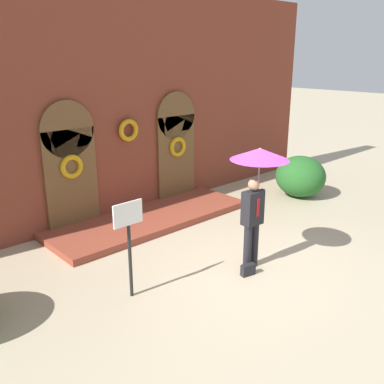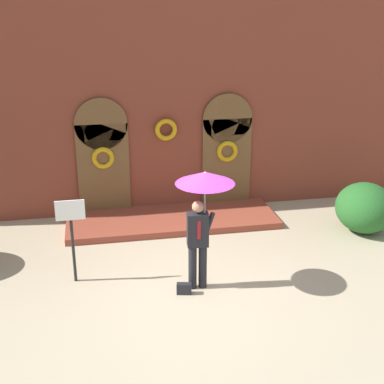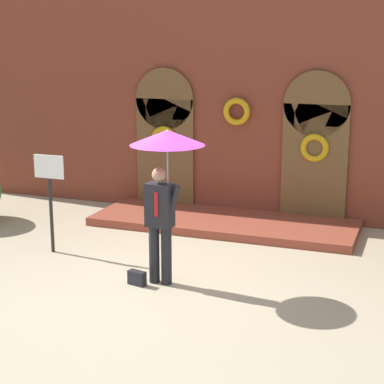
{
  "view_description": "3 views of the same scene",
  "coord_description": "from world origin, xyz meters",
  "px_view_note": "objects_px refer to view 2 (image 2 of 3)",
  "views": [
    {
      "loc": [
        -6.0,
        -4.96,
        4.01
      ],
      "look_at": [
        -0.04,
        1.48,
        1.16
      ],
      "focal_mm": 40.0,
      "sensor_mm": 36.0,
      "label": 1
    },
    {
      "loc": [
        -1.84,
        -9.14,
        5.36
      ],
      "look_at": [
        0.16,
        1.22,
        1.47
      ],
      "focal_mm": 50.0,
      "sensor_mm": 36.0,
      "label": 2
    },
    {
      "loc": [
        3.63,
        -8.64,
        3.65
      ],
      "look_at": [
        -0.02,
        1.29,
        1.1
      ],
      "focal_mm": 60.0,
      "sensor_mm": 36.0,
      "label": 3
    }
  ],
  "objects_px": {
    "person_with_umbrella": "(203,195)",
    "sign_post": "(71,227)",
    "shrub_right": "(365,208)",
    "handbag": "(184,289)"
  },
  "relations": [
    {
      "from": "shrub_right",
      "to": "person_with_umbrella",
      "type": "bearing_deg",
      "value": -156.94
    },
    {
      "from": "handbag",
      "to": "shrub_right",
      "type": "bearing_deg",
      "value": 36.16
    },
    {
      "from": "person_with_umbrella",
      "to": "shrub_right",
      "type": "relative_size",
      "value": 1.61
    },
    {
      "from": "handbag",
      "to": "shrub_right",
      "type": "distance_m",
      "value": 5.21
    },
    {
      "from": "sign_post",
      "to": "shrub_right",
      "type": "bearing_deg",
      "value": 9.63
    },
    {
      "from": "person_with_umbrella",
      "to": "sign_post",
      "type": "distance_m",
      "value": 2.65
    },
    {
      "from": "shrub_right",
      "to": "sign_post",
      "type": "bearing_deg",
      "value": -170.37
    },
    {
      "from": "person_with_umbrella",
      "to": "sign_post",
      "type": "bearing_deg",
      "value": 163.94
    },
    {
      "from": "handbag",
      "to": "sign_post",
      "type": "relative_size",
      "value": 0.16
    },
    {
      "from": "handbag",
      "to": "person_with_umbrella",
      "type": "bearing_deg",
      "value": 39.23
    }
  ]
}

